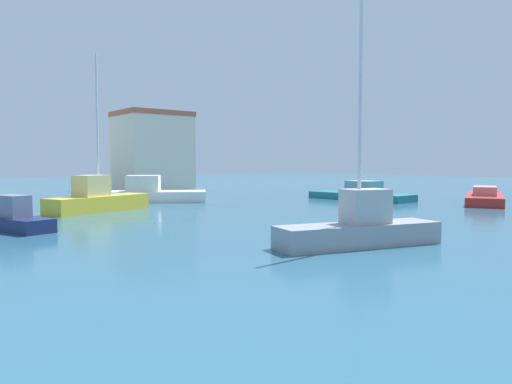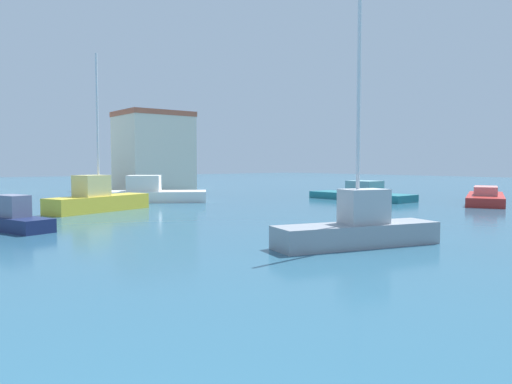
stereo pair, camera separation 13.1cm
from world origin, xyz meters
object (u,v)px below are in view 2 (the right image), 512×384
at_px(sailboat_grey_center_channel, 358,227).
at_px(motorboat_navy_behind_lamppost, 13,219).
at_px(motorboat_white_distant_east, 144,194).
at_px(motorboat_red_inner_mooring, 486,197).
at_px(motorboat_teal_outer_mooring, 362,194).
at_px(sailboat_yellow_far_left, 97,199).

xyz_separation_m(sailboat_grey_center_channel, motorboat_navy_behind_lamppost, (-8.04, 11.13, -0.15)).
height_order(motorboat_white_distant_east, motorboat_navy_behind_lamppost, motorboat_white_distant_east).
relative_size(motorboat_red_inner_mooring, motorboat_navy_behind_lamppost, 1.95).
height_order(motorboat_teal_outer_mooring, motorboat_white_distant_east, motorboat_white_distant_east).
xyz_separation_m(motorboat_teal_outer_mooring, motorboat_white_distant_east, (-13.52, 8.29, 0.14)).
xyz_separation_m(sailboat_yellow_far_left, motorboat_white_distant_east, (5.08, 4.82, -0.13)).
distance_m(sailboat_grey_center_channel, motorboat_navy_behind_lamppost, 13.73).
bearing_deg(sailboat_yellow_far_left, motorboat_white_distant_east, 43.50).
bearing_deg(motorboat_teal_outer_mooring, sailboat_yellow_far_left, 169.45).
bearing_deg(motorboat_teal_outer_mooring, motorboat_white_distant_east, 148.49).
bearing_deg(motorboat_teal_outer_mooring, motorboat_red_inner_mooring, -61.52).
height_order(motorboat_teal_outer_mooring, motorboat_red_inner_mooring, motorboat_teal_outer_mooring).
relative_size(motorboat_teal_outer_mooring, motorboat_red_inner_mooring, 0.97).
bearing_deg(sailboat_grey_center_channel, sailboat_yellow_far_left, 98.70).
relative_size(sailboat_yellow_far_left, motorboat_navy_behind_lamppost, 2.05).
height_order(sailboat_grey_center_channel, sailboat_yellow_far_left, sailboat_yellow_far_left).
distance_m(motorboat_teal_outer_mooring, motorboat_red_inner_mooring, 8.32).
bearing_deg(sailboat_yellow_far_left, motorboat_navy_behind_lamppost, -135.15).
relative_size(sailboat_yellow_far_left, motorboat_red_inner_mooring, 1.05).
distance_m(sailboat_yellow_far_left, motorboat_red_inner_mooring, 25.01).
distance_m(motorboat_teal_outer_mooring, motorboat_navy_behind_lamppost, 24.19).
distance_m(sailboat_grey_center_channel, motorboat_red_inner_mooring, 20.86).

